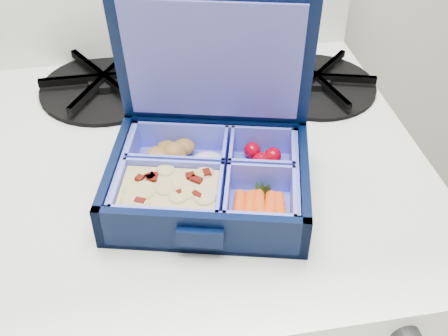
{
  "coord_description": "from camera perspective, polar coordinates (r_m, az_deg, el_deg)",
  "views": [
    {
      "loc": [
        -0.05,
        1.17,
        1.24
      ],
      "look_at": [
        0.03,
        1.62,
        0.86
      ],
      "focal_mm": 45.0,
      "sensor_mm": 36.0,
      "label": 1
    }
  ],
  "objects": [
    {
      "name": "burner_grate_rear",
      "position": [
        0.79,
        -11.97,
        8.46
      ],
      "size": [
        0.18,
        0.18,
        0.02
      ],
      "primitive_type": "cylinder",
      "rotation": [
        0.0,
        0.0,
        -0.01
      ],
      "color": "black",
      "rests_on": "stove"
    },
    {
      "name": "bento_box",
      "position": [
        0.59,
        -1.57,
        -1.24
      ],
      "size": [
        0.24,
        0.21,
        0.05
      ],
      "primitive_type": null,
      "rotation": [
        0.0,
        0.0,
        -0.25
      ],
      "color": "black",
      "rests_on": "stove"
    },
    {
      "name": "burner_grate",
      "position": [
        0.79,
        9.3,
        8.85
      ],
      "size": [
        0.21,
        0.21,
        0.02
      ],
      "primitive_type": "cylinder",
      "rotation": [
        0.0,
        0.0,
        -0.27
      ],
      "color": "black",
      "rests_on": "stove"
    },
    {
      "name": "fork",
      "position": [
        0.71,
        4.43,
        4.54
      ],
      "size": [
        0.13,
        0.16,
        0.01
      ],
      "primitive_type": null,
      "rotation": [
        0.0,
        0.0,
        -0.65
      ],
      "color": "#AFAFAF",
      "rests_on": "stove"
    }
  ]
}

